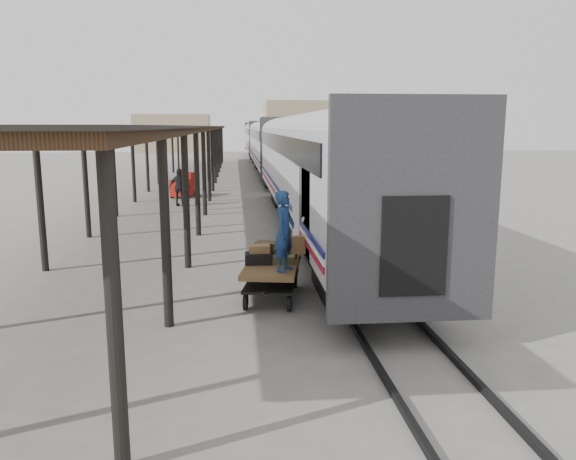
% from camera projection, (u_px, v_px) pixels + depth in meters
% --- Properties ---
extents(ground, '(160.00, 160.00, 0.00)m').
position_uv_depth(ground, '(234.00, 296.00, 13.87)').
color(ground, slate).
rests_on(ground, ground).
extents(train, '(3.45, 76.01, 4.01)m').
position_uv_depth(train, '(272.00, 144.00, 46.75)').
color(train, silver).
rests_on(train, ground).
extents(canopy, '(4.90, 64.30, 4.15)m').
position_uv_depth(canopy, '(180.00, 128.00, 36.32)').
color(canopy, '#422B19').
rests_on(canopy, ground).
extents(rails, '(1.54, 150.00, 0.12)m').
position_uv_depth(rails, '(272.00, 175.00, 47.43)').
color(rails, black).
rests_on(rails, ground).
extents(building_far, '(18.00, 10.00, 8.00)m').
position_uv_depth(building_far, '(320.00, 127.00, 90.78)').
color(building_far, tan).
rests_on(building_far, ground).
extents(building_left, '(12.00, 8.00, 6.00)m').
position_uv_depth(building_left, '(173.00, 133.00, 92.66)').
color(building_left, tan).
rests_on(building_left, ground).
extents(baggage_cart, '(1.66, 2.58, 0.86)m').
position_uv_depth(baggage_cart, '(272.00, 272.00, 13.58)').
color(baggage_cart, brown).
rests_on(baggage_cart, ground).
extents(suitcase_stack, '(1.35, 1.07, 0.44)m').
position_uv_depth(suitcase_stack, '(268.00, 254.00, 13.82)').
color(suitcase_stack, '#333335').
rests_on(suitcase_stack, baggage_cart).
extents(luggage_tug, '(1.49, 1.86, 1.43)m').
position_uv_depth(luggage_tug, '(184.00, 186.00, 33.02)').
color(luggage_tug, maroon).
rests_on(luggage_tug, ground).
extents(porter, '(0.70, 0.80, 1.85)m').
position_uv_depth(porter, '(285.00, 231.00, 12.76)').
color(porter, navy).
rests_on(porter, baggage_cart).
extents(pedestrian, '(1.23, 0.71, 1.98)m').
position_uv_depth(pedestrian, '(180.00, 187.00, 29.21)').
color(pedestrian, black).
rests_on(pedestrian, ground).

